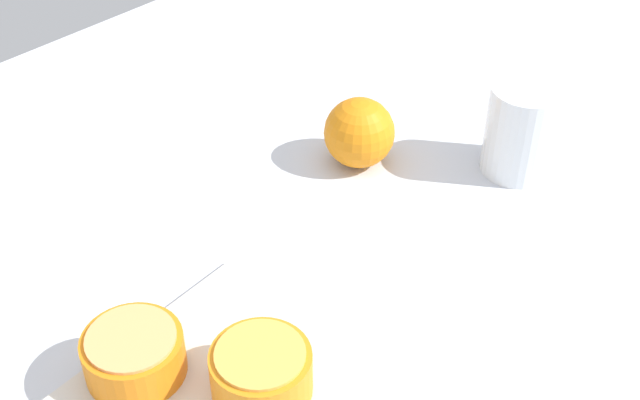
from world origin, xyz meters
TOP-DOWN VIEW (x-y plane):
  - ground_plane at (0.00, 0.00)cm, footprint 143.68×108.67cm
  - juice_glass at (21.11, -5.86)cm, footprint 7.57×7.57cm
  - orange_half_0 at (-24.06, -0.33)cm, footprint 7.95×7.95cm
  - orange_half_1 at (-18.56, -8.55)cm, footprint 7.84×7.84cm
  - loose_orange_0 at (10.50, 7.08)cm, footprint 7.52×7.52cm

SIDE VIEW (x-z plane):
  - ground_plane at x=0.00cm, z-range -3.00..0.00cm
  - orange_half_0 at x=-24.06cm, z-range 1.45..5.37cm
  - orange_half_1 at x=-18.56cm, z-range 1.45..5.71cm
  - loose_orange_0 at x=10.50cm, z-range 0.00..7.52cm
  - juice_glass at x=21.11cm, z-range -0.69..9.20cm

